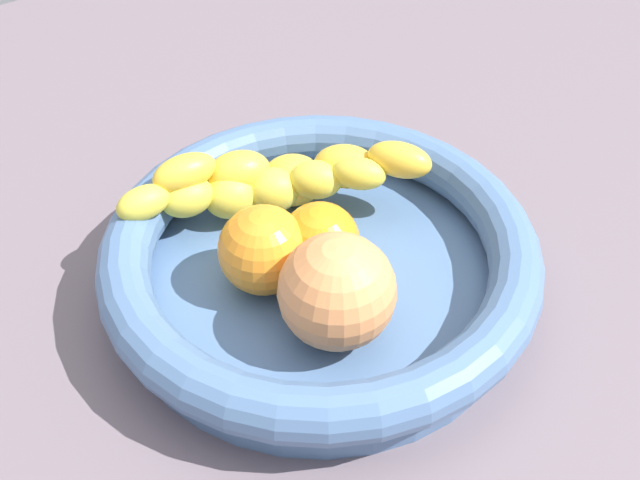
{
  "coord_description": "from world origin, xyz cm",
  "views": [
    {
      "loc": [
        23.3,
        32.64,
        45.59
      ],
      "look_at": [
        0.0,
        0.0,
        8.04
      ],
      "focal_mm": 43.46,
      "sensor_mm": 36.0,
      "label": 1
    }
  ],
  "objects_px": {
    "fruit_bowl": "(320,260)",
    "orange_mid_left": "(320,237)",
    "banana_draped_right": "(292,172)",
    "orange_front": "(263,250)",
    "banana_draped_left": "(252,190)",
    "peach_blush": "(337,291)"
  },
  "relations": [
    {
      "from": "banana_draped_right",
      "to": "orange_front",
      "type": "height_order",
      "value": "same"
    },
    {
      "from": "banana_draped_left",
      "to": "orange_front",
      "type": "xyz_separation_m",
      "value": [
        0.03,
        0.06,
        0.0
      ]
    },
    {
      "from": "fruit_bowl",
      "to": "peach_blush",
      "type": "relative_size",
      "value": 4.06
    },
    {
      "from": "orange_front",
      "to": "banana_draped_right",
      "type": "bearing_deg",
      "value": -137.65
    },
    {
      "from": "orange_front",
      "to": "orange_mid_left",
      "type": "xyz_separation_m",
      "value": [
        -0.04,
        0.01,
        -0.0
      ]
    },
    {
      "from": "peach_blush",
      "to": "banana_draped_right",
      "type": "bearing_deg",
      "value": -111.6
    },
    {
      "from": "fruit_bowl",
      "to": "orange_mid_left",
      "type": "height_order",
      "value": "orange_mid_left"
    },
    {
      "from": "orange_front",
      "to": "orange_mid_left",
      "type": "bearing_deg",
      "value": 167.74
    },
    {
      "from": "orange_mid_left",
      "to": "fruit_bowl",
      "type": "bearing_deg",
      "value": 50.86
    },
    {
      "from": "fruit_bowl",
      "to": "banana_draped_right",
      "type": "distance_m",
      "value": 0.08
    },
    {
      "from": "banana_draped_right",
      "to": "orange_front",
      "type": "bearing_deg",
      "value": 42.35
    },
    {
      "from": "banana_draped_left",
      "to": "orange_front",
      "type": "bearing_deg",
      "value": 64.69
    },
    {
      "from": "orange_mid_left",
      "to": "orange_front",
      "type": "bearing_deg",
      "value": -12.26
    },
    {
      "from": "orange_front",
      "to": "peach_blush",
      "type": "xyz_separation_m",
      "value": [
        -0.01,
        0.07,
        0.01
      ]
    },
    {
      "from": "orange_front",
      "to": "orange_mid_left",
      "type": "distance_m",
      "value": 0.04
    },
    {
      "from": "fruit_bowl",
      "to": "orange_mid_left",
      "type": "distance_m",
      "value": 0.02
    },
    {
      "from": "orange_front",
      "to": "banana_draped_left",
      "type": "bearing_deg",
      "value": -115.31
    },
    {
      "from": "banana_draped_right",
      "to": "orange_mid_left",
      "type": "distance_m",
      "value": 0.07
    },
    {
      "from": "orange_front",
      "to": "peach_blush",
      "type": "distance_m",
      "value": 0.07
    },
    {
      "from": "fruit_bowl",
      "to": "orange_front",
      "type": "relative_size",
      "value": 4.95
    },
    {
      "from": "banana_draped_left",
      "to": "peach_blush",
      "type": "distance_m",
      "value": 0.13
    },
    {
      "from": "orange_front",
      "to": "peach_blush",
      "type": "height_order",
      "value": "peach_blush"
    }
  ]
}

